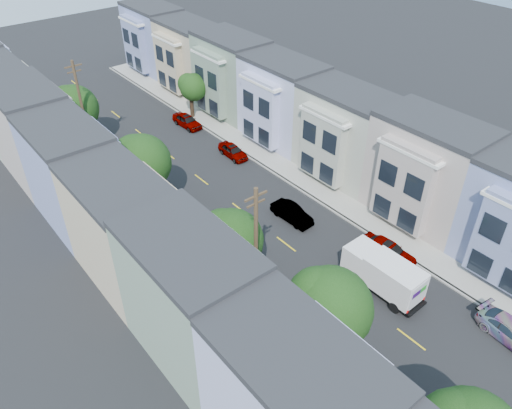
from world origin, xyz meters
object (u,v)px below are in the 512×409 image
(tree_d, at_px, (141,163))
(parked_right_c, at_px, (233,151))
(fedex_truck, at_px, (383,273))
(lead_sedan, at_px, (292,213))
(tree_e, at_px, (74,109))
(tree_far_r, at_px, (193,88))
(utility_pole_near, at_px, (256,255))
(parked_right_a, at_px, (512,332))
(tree_c, at_px, (231,241))
(parked_left_b, at_px, (380,392))
(parked_left_c, at_px, (305,324))
(parked_left_d, at_px, (201,234))
(tree_b, at_px, (328,310))
(parked_right_b, at_px, (388,251))
(utility_pole_far, at_px, (83,112))
(parked_right_d, at_px, (187,121))

(tree_d, xyz_separation_m, parked_right_c, (11.20, 2.85, -4.19))
(fedex_truck, relative_size, lead_sedan, 1.48)
(tree_e, height_order, tree_far_r, tree_e)
(tree_e, height_order, lead_sedan, tree_e)
(utility_pole_near, relative_size, parked_right_a, 2.23)
(tree_c, height_order, parked_left_b, tree_c)
(tree_d, height_order, parked_left_c, tree_d)
(parked_left_d, xyz_separation_m, parked_right_a, (9.80, -20.52, -0.01))
(lead_sedan, distance_m, parked_left_c, 11.89)
(utility_pole_near, xyz_separation_m, fedex_truck, (8.25, -3.86, -3.60))
(tree_b, xyz_separation_m, tree_d, (0.00, 20.87, -0.74))
(utility_pole_near, bearing_deg, tree_far_r, 64.49)
(tree_b, height_order, parked_right_b, tree_b)
(tree_far_r, height_order, utility_pole_near, utility_pole_near)
(utility_pole_near, bearing_deg, parked_right_a, -46.77)
(lead_sedan, xyz_separation_m, parked_right_a, (2.42, -18.01, 0.02))
(parked_left_c, bearing_deg, tree_d, 92.46)
(tree_b, relative_size, parked_left_d, 1.88)
(tree_far_r, relative_size, parked_right_b, 1.10)
(utility_pole_far, xyz_separation_m, parked_left_c, (1.40, -29.23, -4.44))
(lead_sedan, height_order, parked_right_a, parked_right_a)
(parked_left_b, relative_size, parked_right_c, 0.96)
(tree_b, height_order, utility_pole_near, utility_pole_near)
(tree_b, bearing_deg, tree_d, 90.00)
(parked_left_c, bearing_deg, utility_pole_near, 111.41)
(tree_e, relative_size, fedex_truck, 1.18)
(tree_e, relative_size, parked_left_b, 1.83)
(tree_d, relative_size, parked_left_b, 1.92)
(parked_right_b, relative_size, parked_right_c, 1.19)
(tree_b, distance_m, lead_sedan, 15.85)
(tree_d, xyz_separation_m, parked_right_a, (11.20, -26.63, -4.15))
(tree_e, distance_m, parked_right_a, 42.20)
(parked_right_d, bearing_deg, parked_left_b, -108.51)
(utility_pole_near, xyz_separation_m, parked_left_c, (1.40, -3.23, -4.44))
(parked_left_d, relative_size, parked_right_c, 1.08)
(lead_sedan, height_order, parked_right_c, lead_sedan)
(parked_left_c, relative_size, parked_right_a, 0.98)
(parked_right_a, bearing_deg, utility_pole_near, 138.96)
(utility_pole_near, height_order, parked_left_c, utility_pole_near)
(tree_far_r, xyz_separation_m, utility_pole_far, (-13.20, -1.65, 1.60))
(tree_d, height_order, parked_right_b, tree_d)
(tree_b, bearing_deg, fedex_truck, 15.49)
(parked_left_c, distance_m, parked_right_d, 30.91)
(parked_right_d, bearing_deg, utility_pole_near, -116.33)
(utility_pole_far, bearing_deg, parked_right_d, 0.43)
(fedex_truck, bearing_deg, parked_left_c, 173.69)
(tree_e, relative_size, lead_sedan, 1.75)
(tree_far_r, height_order, fedex_truck, tree_far_r)
(tree_b, height_order, fedex_truck, tree_b)
(lead_sedan, distance_m, parked_right_b, 8.50)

